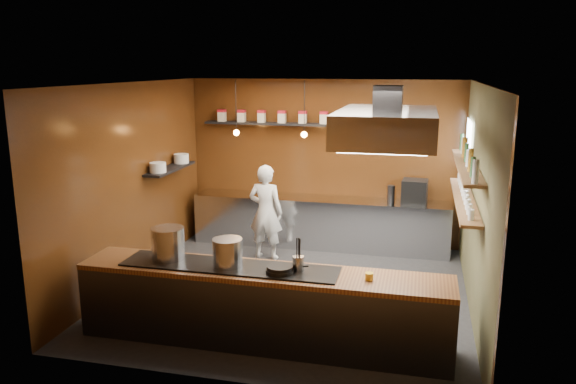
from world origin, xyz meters
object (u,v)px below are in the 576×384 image
(chef, at_px, (266,212))
(stockpot_large, at_px, (168,243))
(espresso_machine, at_px, (415,192))
(stockpot_small, at_px, (228,252))
(extractor_hood, at_px, (387,126))

(chef, bearing_deg, stockpot_large, 86.50)
(stockpot_large, height_order, espresso_machine, stockpot_large)
(stockpot_small, relative_size, espresso_machine, 0.84)
(stockpot_large, bearing_deg, extractor_hood, 24.68)
(chef, bearing_deg, stockpot_small, 101.97)
(stockpot_large, bearing_deg, chef, 81.60)
(extractor_hood, height_order, espresso_machine, extractor_hood)
(stockpot_small, bearing_deg, extractor_hood, 35.41)
(extractor_hood, bearing_deg, stockpot_large, -155.32)
(stockpot_large, bearing_deg, stockpot_small, -5.03)
(stockpot_small, distance_m, espresso_machine, 4.30)
(stockpot_small, height_order, chef, chef)
(extractor_hood, distance_m, stockpot_large, 3.07)
(espresso_machine, bearing_deg, stockpot_large, -123.32)
(extractor_hood, distance_m, espresso_machine, 2.93)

